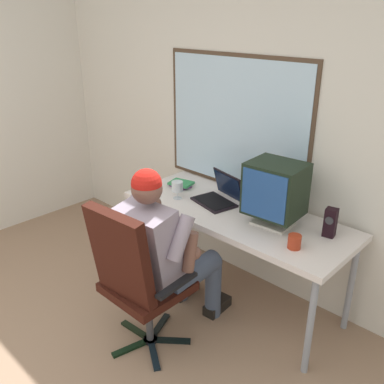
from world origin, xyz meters
TOP-DOWN VIEW (x-y plane):
  - wall_rear at (-0.01, 2.41)m, footprint 4.70×0.08m
  - desk at (0.17, 2.01)m, footprint 1.75×0.68m
  - office_chair at (0.08, 1.12)m, footprint 0.59×0.57m
  - person_seated at (0.06, 1.40)m, footprint 0.55×0.83m
  - crt_monitor at (0.48, 2.03)m, footprint 0.38×0.33m
  - laptop at (-0.03, 2.07)m, footprint 0.38×0.35m
  - wine_glass at (-0.31, 1.88)m, footprint 0.09×0.09m
  - desk_speaker at (0.84, 2.14)m, footprint 0.09×0.09m
  - book_stack at (-0.46, 2.07)m, footprint 0.21×0.18m
  - coffee_mug at (0.76, 1.85)m, footprint 0.08×0.08m

SIDE VIEW (x-z plane):
  - office_chair at x=0.08m, z-range 0.06..1.15m
  - person_seated at x=0.06m, z-range 0.03..1.29m
  - desk at x=0.17m, z-range 0.32..1.08m
  - book_stack at x=-0.46m, z-range 0.76..0.80m
  - coffee_mug at x=0.76m, z-range 0.76..0.85m
  - laptop at x=-0.03m, z-range 0.71..0.93m
  - wine_glass at x=-0.31m, z-range 0.78..0.92m
  - desk_speaker at x=0.84m, z-range 0.76..0.95m
  - crt_monitor at x=0.48m, z-range 0.80..1.24m
  - wall_rear at x=-0.01m, z-range 0.00..2.65m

